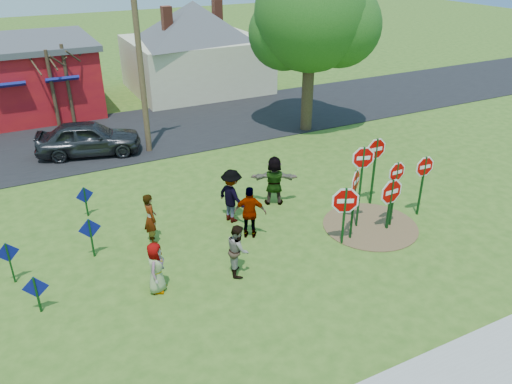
# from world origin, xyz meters

# --- Properties ---
(ground) EXTENTS (120.00, 120.00, 0.00)m
(ground) POSITION_xyz_m (0.00, 0.00, 0.00)
(ground) COLOR #355C1A
(ground) RESTS_ON ground
(road) EXTENTS (120.00, 7.50, 0.04)m
(road) POSITION_xyz_m (0.00, 11.50, 0.02)
(road) COLOR black
(road) RESTS_ON ground
(dirt_patch) EXTENTS (3.20, 3.20, 0.03)m
(dirt_patch) POSITION_xyz_m (4.50, -1.00, 0.01)
(dirt_patch) COLOR brown
(dirt_patch) RESTS_ON ground
(red_building) EXTENTS (9.40, 7.69, 3.90)m
(red_building) POSITION_xyz_m (-5.50, 17.99, 1.97)
(red_building) COLOR maroon
(red_building) RESTS_ON ground
(cream_house) EXTENTS (9.40, 9.40, 6.50)m
(cream_house) POSITION_xyz_m (5.50, 18.00, 2.92)
(cream_house) COLOR beige
(cream_house) RESTS_ON ground
(stop_sign_a) EXTENTS (1.08, 0.49, 2.14)m
(stop_sign_a) POSITION_xyz_m (3.00, -1.44, 1.41)
(stop_sign_a) COLOR #103C17
(stop_sign_a) RESTS_ON ground
(stop_sign_b) EXTENTS (0.97, 0.32, 3.04)m
(stop_sign_b) POSITION_xyz_m (4.06, -0.80, 2.22)
(stop_sign_b) COLOR #103C17
(stop_sign_b) RESTS_ON ground
(stop_sign_c) EXTENTS (0.92, 0.07, 2.47)m
(stop_sign_c) POSITION_xyz_m (5.12, -1.27, 1.74)
(stop_sign_c) COLOR #103C17
(stop_sign_c) RESTS_ON ground
(stop_sign_d) EXTENTS (1.07, 0.07, 2.71)m
(stop_sign_d) POSITION_xyz_m (5.51, 0.27, 1.95)
(stop_sign_d) COLOR #103C17
(stop_sign_d) RESTS_ON ground
(stop_sign_e) EXTENTS (1.19, 0.08, 1.99)m
(stop_sign_e) POSITION_xyz_m (4.88, -1.38, 1.29)
(stop_sign_e) COLOR #103C17
(stop_sign_e) RESTS_ON ground
(stop_sign_f) EXTENTS (0.98, 0.08, 2.34)m
(stop_sign_f) POSITION_xyz_m (6.50, -1.10, 1.67)
(stop_sign_f) COLOR #103C17
(stop_sign_f) RESTS_ON ground
(stop_sign_g) EXTENTS (0.82, 0.59, 2.57)m
(stop_sign_g) POSITION_xyz_m (3.42, -1.32, 1.80)
(stop_sign_g) COLOR #103C17
(stop_sign_g) RESTS_ON ground
(blue_diamond_a) EXTENTS (0.65, 0.15, 1.11)m
(blue_diamond_a) POSITION_xyz_m (-5.96, -0.57, 0.67)
(blue_diamond_a) COLOR #103C17
(blue_diamond_a) RESTS_ON ground
(blue_diamond_b) EXTENTS (0.62, 0.08, 1.31)m
(blue_diamond_b) POSITION_xyz_m (-6.49, 1.10, 0.82)
(blue_diamond_b) COLOR #103C17
(blue_diamond_b) RESTS_ON ground
(blue_diamond_c) EXTENTS (0.67, 0.06, 1.32)m
(blue_diamond_c) POSITION_xyz_m (-4.22, 1.41, 0.82)
(blue_diamond_c) COLOR #103C17
(blue_diamond_c) RESTS_ON ground
(blue_diamond_d) EXTENTS (0.61, 0.17, 1.13)m
(blue_diamond_d) POSITION_xyz_m (-3.93, 4.08, 0.69)
(blue_diamond_d) COLOR #103C17
(blue_diamond_d) RESTS_ON ground
(person_a) EXTENTS (0.79, 0.88, 1.52)m
(person_a) POSITION_xyz_m (-2.96, -1.10, 0.76)
(person_a) COLOR #3B437B
(person_a) RESTS_ON ground
(person_b) EXTENTS (0.45, 0.65, 1.70)m
(person_b) POSITION_xyz_m (-2.37, 1.42, 0.85)
(person_b) COLOR teal
(person_b) RESTS_ON ground
(person_c) EXTENTS (0.79, 0.91, 1.58)m
(person_c) POSITION_xyz_m (-0.61, -1.35, 0.79)
(person_c) COLOR #9C6047
(person_c) RESTS_ON ground
(person_d) EXTENTS (1.02, 1.38, 1.90)m
(person_d) POSITION_xyz_m (0.48, 1.48, 0.95)
(person_d) COLOR #302F34
(person_d) RESTS_ON ground
(person_e) EXTENTS (1.13, 0.92, 1.79)m
(person_e) POSITION_xyz_m (0.57, 0.26, 0.90)
(person_e) COLOR #4F2E55
(person_e) RESTS_ON ground
(person_f) EXTENTS (1.77, 1.26, 1.84)m
(person_f) POSITION_xyz_m (2.38, 1.94, 0.92)
(person_f) COLOR #1F5031
(person_f) RESTS_ON ground
(suv) EXTENTS (4.80, 2.88, 1.53)m
(suv) POSITION_xyz_m (-2.78, 9.75, 0.80)
(suv) COLOR #2C2D31
(suv) RESTS_ON road
(utility_pole) EXTENTS (1.98, 0.43, 8.15)m
(utility_pole) POSITION_xyz_m (-0.30, 8.97, 4.29)
(utility_pole) COLOR #4C3823
(utility_pole) RESTS_ON ground
(leafy_tree) EXTENTS (5.82, 5.31, 8.28)m
(leafy_tree) POSITION_xyz_m (7.81, 8.20, 5.33)
(leafy_tree) COLOR #382819
(leafy_tree) RESTS_ON ground
(bare_tree_east) EXTENTS (1.80, 1.80, 3.93)m
(bare_tree_east) POSITION_xyz_m (-3.53, 14.33, 2.54)
(bare_tree_east) COLOR #382819
(bare_tree_east) RESTS_ON ground
(bare_tree_extra) EXTENTS (1.80, 1.80, 4.11)m
(bare_tree_extra) POSITION_xyz_m (-2.75, 14.48, 2.66)
(bare_tree_extra) COLOR #382819
(bare_tree_extra) RESTS_ON ground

